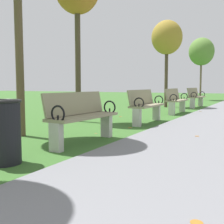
{
  "coord_description": "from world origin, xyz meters",
  "views": [
    {
      "loc": [
        2.32,
        2.1,
        1.02
      ],
      "look_at": [
        -0.05,
        6.58,
        0.55
      ],
      "focal_mm": 46.22,
      "sensor_mm": 36.0,
      "label": 1
    }
  ],
  "objects_px": {
    "park_bench_5": "(176,100)",
    "tree_4": "(167,38)",
    "park_bench_6": "(196,97)",
    "trash_bin": "(3,132)",
    "park_bench_3": "(82,116)",
    "tree_5": "(201,52)",
    "park_bench_4": "(146,105)"
  },
  "relations": [
    {
      "from": "park_bench_5",
      "to": "tree_4",
      "type": "height_order",
      "value": "tree_4"
    },
    {
      "from": "park_bench_5",
      "to": "park_bench_6",
      "type": "xyz_separation_m",
      "value": [
        0.0,
        3.36,
        0.0
      ]
    },
    {
      "from": "park_bench_6",
      "to": "trash_bin",
      "type": "xyz_separation_m",
      "value": [
        -0.15,
        -11.06,
        -0.06
      ]
    },
    {
      "from": "park_bench_3",
      "to": "tree_4",
      "type": "xyz_separation_m",
      "value": [
        -1.24,
        8.84,
        2.68
      ]
    },
    {
      "from": "tree_4",
      "to": "tree_5",
      "type": "xyz_separation_m",
      "value": [
        0.19,
        7.14,
        0.09
      ]
    },
    {
      "from": "tree_4",
      "to": "tree_5",
      "type": "relative_size",
      "value": 0.95
    },
    {
      "from": "tree_4",
      "to": "park_bench_4",
      "type": "bearing_deg",
      "value": -77.86
    },
    {
      "from": "trash_bin",
      "to": "park_bench_4",
      "type": "bearing_deg",
      "value": 88.2
    },
    {
      "from": "park_bench_3",
      "to": "park_bench_5",
      "type": "height_order",
      "value": "same"
    },
    {
      "from": "park_bench_4",
      "to": "park_bench_6",
      "type": "distance_m",
      "value": 6.37
    },
    {
      "from": "park_bench_4",
      "to": "park_bench_6",
      "type": "height_order",
      "value": "same"
    },
    {
      "from": "tree_5",
      "to": "tree_4",
      "type": "bearing_deg",
      "value": -91.55
    },
    {
      "from": "tree_5",
      "to": "park_bench_4",
      "type": "bearing_deg",
      "value": -85.37
    },
    {
      "from": "tree_5",
      "to": "park_bench_6",
      "type": "bearing_deg",
      "value": -80.9
    },
    {
      "from": "trash_bin",
      "to": "park_bench_5",
      "type": "bearing_deg",
      "value": 88.9
    },
    {
      "from": "tree_4",
      "to": "tree_5",
      "type": "height_order",
      "value": "tree_5"
    },
    {
      "from": "park_bench_6",
      "to": "tree_5",
      "type": "distance_m",
      "value": 7.17
    },
    {
      "from": "park_bench_3",
      "to": "park_bench_6",
      "type": "xyz_separation_m",
      "value": [
        0.0,
        9.46,
        0.0
      ]
    },
    {
      "from": "park_bench_3",
      "to": "trash_bin",
      "type": "height_order",
      "value": "park_bench_3"
    },
    {
      "from": "park_bench_3",
      "to": "park_bench_6",
      "type": "bearing_deg",
      "value": 90.0
    },
    {
      "from": "park_bench_3",
      "to": "park_bench_5",
      "type": "distance_m",
      "value": 6.09
    },
    {
      "from": "park_bench_4",
      "to": "tree_4",
      "type": "xyz_separation_m",
      "value": [
        -1.24,
        5.76,
        2.68
      ]
    },
    {
      "from": "park_bench_5",
      "to": "park_bench_6",
      "type": "bearing_deg",
      "value": 90.0
    },
    {
      "from": "tree_4",
      "to": "tree_5",
      "type": "distance_m",
      "value": 7.14
    },
    {
      "from": "park_bench_3",
      "to": "park_bench_6",
      "type": "height_order",
      "value": "same"
    },
    {
      "from": "tree_4",
      "to": "tree_5",
      "type": "bearing_deg",
      "value": 88.45
    },
    {
      "from": "park_bench_5",
      "to": "tree_5",
      "type": "xyz_separation_m",
      "value": [
        -1.05,
        9.89,
        2.77
      ]
    },
    {
      "from": "park_bench_6",
      "to": "tree_4",
      "type": "distance_m",
      "value": 3.02
    },
    {
      "from": "park_bench_6",
      "to": "tree_5",
      "type": "xyz_separation_m",
      "value": [
        -1.05,
        6.53,
        2.77
      ]
    },
    {
      "from": "tree_5",
      "to": "trash_bin",
      "type": "xyz_separation_m",
      "value": [
        0.9,
        -17.59,
        -2.84
      ]
    },
    {
      "from": "park_bench_6",
      "to": "tree_4",
      "type": "height_order",
      "value": "tree_4"
    },
    {
      "from": "park_bench_6",
      "to": "tree_5",
      "type": "height_order",
      "value": "tree_5"
    }
  ]
}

